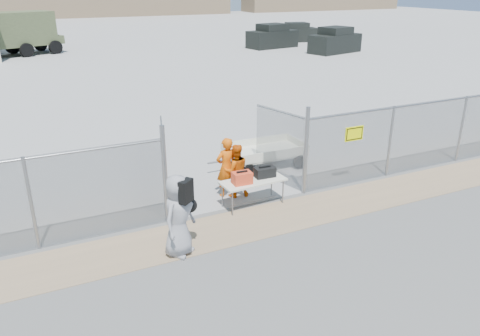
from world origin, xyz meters
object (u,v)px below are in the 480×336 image
folding_table (253,193)px  utility_trailer (265,154)px  visitor (178,216)px  security_worker_left (226,167)px  security_worker_right (236,171)px

folding_table → utility_trailer: utility_trailer is taller
visitor → utility_trailer: 5.72m
security_worker_left → visitor: size_ratio=0.91×
folding_table → utility_trailer: bearing=52.5°
security_worker_right → visitor: size_ratio=0.82×
security_worker_right → utility_trailer: (1.82, 1.70, -0.36)m
security_worker_left → security_worker_right: size_ratio=1.12×
utility_trailer → folding_table: bearing=-123.7°
utility_trailer → security_worker_right: bearing=-136.4°
utility_trailer → visitor: bearing=-136.6°
folding_table → utility_trailer: size_ratio=0.53×
folding_table → security_worker_left: bearing=111.0°
security_worker_left → visitor: (-2.13, -2.31, 0.08)m
security_worker_left → visitor: bearing=41.8°
security_worker_right → visitor: bearing=53.6°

